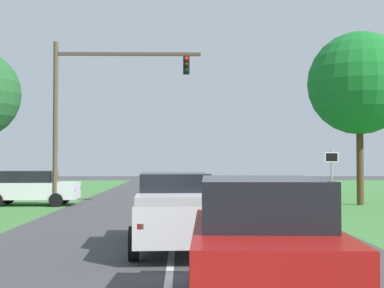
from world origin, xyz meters
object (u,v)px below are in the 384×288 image
Objects in this scene: red_suv_near at (261,244)px; traffic_light at (92,99)px; pickup_truck_lead at (174,210)px; crossing_suv_far at (30,187)px; keep_moving_sign at (332,172)px; oak_tree_right at (359,83)px.

traffic_light reaches higher than red_suv_near.
crossing_suv_far is at bearing 119.37° from pickup_truck_lead.
pickup_truck_lead is 1.17× the size of crossing_suv_far.
red_suv_near is at bearing -73.02° from traffic_light.
keep_moving_sign is at bearing 54.15° from pickup_truck_lead.
traffic_light reaches higher than pickup_truck_lead.
traffic_light is 13.77m from oak_tree_right.
pickup_truck_lead is (-1.40, 6.02, -0.05)m from red_suv_near.
keep_moving_sign reaches higher than crossing_suv_far.
red_suv_near reaches higher than crossing_suv_far.
red_suv_near is 1.00× the size of crossing_suv_far.
keep_moving_sign is (5.44, 15.49, 0.71)m from red_suv_near.
keep_moving_sign is at bearing 70.66° from red_suv_near.
crossing_suv_far is (-7.56, 13.44, -0.09)m from pickup_truck_lead.
red_suv_near is 1.70× the size of keep_moving_sign.
keep_moving_sign reaches higher than pickup_truck_lead.
pickup_truck_lead is 0.62× the size of oak_tree_right.
pickup_truck_lead is 11.71m from keep_moving_sign.
red_suv_near is 21.43m from crossing_suv_far.
red_suv_near reaches higher than pickup_truck_lead.
oak_tree_right is (13.71, 0.85, 0.91)m from traffic_light.
red_suv_near is 19.91m from traffic_light.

